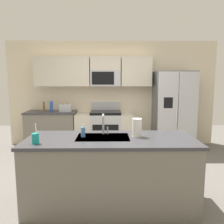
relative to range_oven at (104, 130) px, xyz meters
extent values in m
plane|color=#66605B|center=(0.19, -1.80, -0.44)|extent=(9.00, 9.00, 0.00)
cube|color=beige|center=(0.19, 0.35, 0.86)|extent=(5.20, 0.10, 2.60)
cube|color=beige|center=(-1.31, 0.14, 1.41)|extent=(0.70, 0.32, 0.70)
cube|color=beige|center=(-0.65, 0.14, 1.41)|extent=(0.62, 0.32, 0.70)
cube|color=beige|center=(0.78, 0.14, 1.41)|extent=(0.72, 0.32, 0.70)
cube|color=#B7BABF|center=(0.04, 0.14, 1.25)|extent=(0.72, 0.32, 0.38)
cube|color=black|center=(-0.02, -0.03, 1.25)|extent=(0.52, 0.01, 0.30)
cube|color=beige|center=(0.04, 0.14, 1.60)|extent=(0.72, 0.32, 0.32)
cube|color=slate|center=(-1.28, 0.00, -0.01)|extent=(1.16, 0.60, 0.86)
cube|color=#38383D|center=(-1.28, 0.00, 0.44)|extent=(1.19, 0.63, 0.04)
cube|color=#B7BABF|center=(0.04, 0.00, -0.02)|extent=(0.72, 0.60, 0.84)
cube|color=black|center=(0.04, -0.31, 0.01)|extent=(0.60, 0.01, 0.36)
cube|color=black|center=(0.04, 0.00, 0.43)|extent=(0.72, 0.60, 0.06)
cube|color=#B7BABF|center=(0.04, 0.27, 0.56)|extent=(0.72, 0.06, 0.20)
cube|color=beige|center=(-0.50, 0.00, -0.02)|extent=(0.36, 0.60, 0.84)
cube|color=beige|center=(0.54, 0.00, -0.02)|extent=(0.28, 0.60, 0.84)
cube|color=#4C4F54|center=(1.66, -0.05, 0.48)|extent=(0.90, 0.70, 1.85)
cube|color=#B7BABF|center=(1.43, -0.42, 0.48)|extent=(0.44, 0.04, 1.81)
cube|color=#B7BABF|center=(1.88, -0.42, 0.48)|extent=(0.44, 0.04, 1.81)
cylinder|color=silver|center=(1.63, -0.45, 0.57)|extent=(0.02, 0.02, 0.60)
cylinder|color=silver|center=(1.69, -0.45, 0.57)|extent=(0.02, 0.02, 0.60)
cube|color=black|center=(1.43, -0.44, 0.70)|extent=(0.20, 0.00, 0.24)
cube|color=slate|center=(0.14, -2.52, -0.01)|extent=(2.12, 0.82, 0.86)
cube|color=#38383D|center=(0.14, -2.52, 0.44)|extent=(2.16, 0.86, 0.04)
cube|color=#B7BABF|center=(0.04, -2.47, 0.44)|extent=(0.68, 0.44, 0.03)
cube|color=#B7BABF|center=(-0.92, -0.05, 0.55)|extent=(0.28, 0.16, 0.18)
cube|color=black|center=(-0.97, -0.05, 0.63)|extent=(0.03, 0.11, 0.01)
cube|color=black|center=(-0.87, -0.05, 0.63)|extent=(0.03, 0.11, 0.01)
cylinder|color=brown|center=(-1.44, 0.00, 0.58)|extent=(0.05, 0.05, 0.24)
cylinder|color=blue|center=(-1.25, -0.05, 0.58)|extent=(0.08, 0.08, 0.25)
cylinder|color=#B7BABF|center=(0.04, -2.30, 0.60)|extent=(0.03, 0.03, 0.28)
cylinder|color=#B7BABF|center=(0.04, -2.40, 0.73)|extent=(0.02, 0.20, 0.02)
cylinder|color=#B7BABF|center=(0.10, -2.30, 0.51)|extent=(0.02, 0.02, 0.10)
cylinder|color=teal|center=(-0.73, -2.77, 0.52)|extent=(0.08, 0.08, 0.12)
cylinder|color=white|center=(-0.72, -2.77, 0.63)|extent=(0.01, 0.03, 0.14)
cylinder|color=#4C8CD8|center=(-0.21, -2.46, 0.52)|extent=(0.06, 0.06, 0.13)
cylinder|color=white|center=(-0.21, -2.46, 0.61)|extent=(0.02, 0.02, 0.04)
cylinder|color=white|center=(0.49, -2.45, 0.58)|extent=(0.12, 0.12, 0.24)
camera|label=1|loc=(0.13, -5.27, 1.18)|focal=35.32mm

